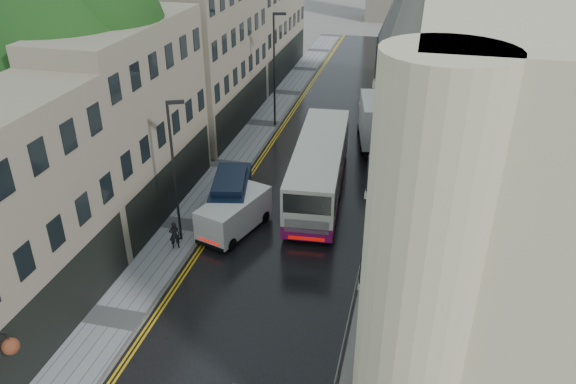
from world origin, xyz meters
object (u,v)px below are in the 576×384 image
at_px(tree_far, 172,54).
at_px(white_van, 203,223).
at_px(cream_bus, 290,193).
at_px(lamp_post_far, 274,72).
at_px(pedestrian, 175,235).
at_px(lamp_post_near, 174,175).
at_px(tree_near, 70,99).
at_px(white_lorry, 363,129).
at_px(navy_van, 211,208).

xyz_separation_m(tree_far, white_van, (7.90, -14.94, -5.13)).
relative_size(cream_bus, lamp_post_far, 1.40).
relative_size(pedestrian, lamp_post_near, 0.20).
relative_size(cream_bus, white_van, 2.65).
distance_m(tree_near, tree_far, 13.02).
xyz_separation_m(cream_bus, white_lorry, (2.96, 10.50, 0.18)).
bearing_deg(tree_near, pedestrian, -24.17).
height_order(tree_far, lamp_post_near, tree_far).
height_order(pedestrian, lamp_post_far, lamp_post_far).
bearing_deg(white_van, tree_near, -176.10).
distance_m(pedestrian, lamp_post_near, 3.31).
relative_size(white_van, lamp_post_far, 0.53).
bearing_deg(navy_van, pedestrian, -126.54).
relative_size(tree_near, pedestrian, 8.68).
bearing_deg(navy_van, white_lorry, 48.52).
bearing_deg(tree_near, lamp_post_far, 63.84).
xyz_separation_m(tree_near, lamp_post_far, (7.67, 15.63, -2.33)).
bearing_deg(navy_van, tree_far, 108.09).
xyz_separation_m(white_lorry, white_van, (-7.09, -13.86, -0.82)).
relative_size(navy_van, lamp_post_near, 0.64).
relative_size(tree_near, tree_far, 1.11).
distance_m(white_lorry, white_van, 15.59).
distance_m(white_lorry, lamp_post_far, 8.89).
xyz_separation_m(tree_near, white_lorry, (15.29, 11.92, -5.03)).
height_order(tree_near, white_lorry, tree_near).
xyz_separation_m(tree_far, lamp_post_far, (7.37, 2.63, -1.62)).
bearing_deg(lamp_post_far, lamp_post_near, -105.17).
height_order(tree_far, lamp_post_far, tree_far).
relative_size(tree_far, pedestrian, 7.79).
distance_m(tree_far, pedestrian, 18.30).
bearing_deg(tree_far, white_van, -62.14).
bearing_deg(tree_far, white_lorry, -4.13).
distance_m(white_van, navy_van, 1.33).
relative_size(navy_van, pedestrian, 3.19).
relative_size(cream_bus, pedestrian, 7.86).
xyz_separation_m(tree_near, navy_van, (8.20, -0.63, -5.62)).
bearing_deg(white_lorry, tree_near, -151.98).
xyz_separation_m(tree_near, white_van, (8.20, -1.94, -5.85)).
height_order(lamp_post_near, lamp_post_far, lamp_post_far).
distance_m(cream_bus, navy_van, 4.64).
relative_size(tree_near, white_van, 2.92).
xyz_separation_m(white_lorry, lamp_post_far, (-7.62, 3.71, 2.69)).
bearing_deg(cream_bus, tree_near, -178.03).
relative_size(lamp_post_near, lamp_post_far, 0.89).
bearing_deg(lamp_post_near, pedestrian, -110.35).
height_order(tree_near, white_van, tree_near).
bearing_deg(cream_bus, tree_far, 131.51).
bearing_deg(lamp_post_near, tree_near, 137.78).
height_order(tree_far, white_van, tree_far).
bearing_deg(cream_bus, white_van, -145.49).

